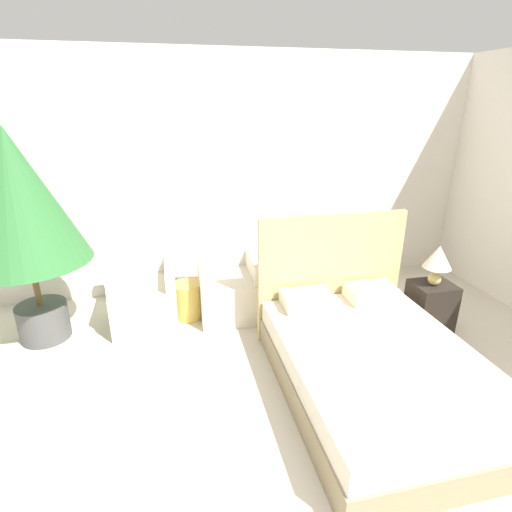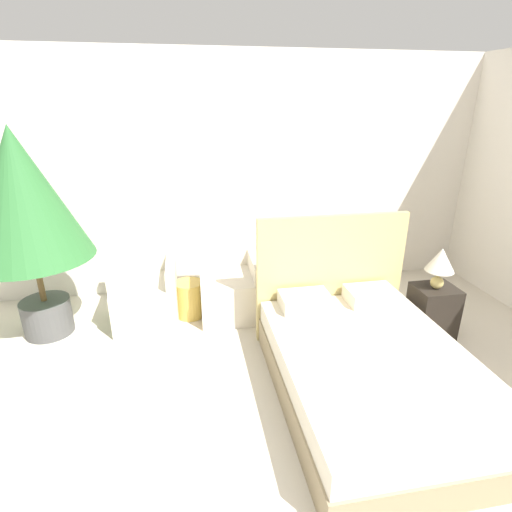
# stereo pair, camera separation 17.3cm
# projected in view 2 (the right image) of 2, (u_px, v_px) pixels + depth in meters

# --- Properties ---
(wall_back) EXTENTS (10.00, 0.06, 2.90)m
(wall_back) POSITION_uv_depth(u_px,v_px,m) (247.00, 176.00, 4.99)
(wall_back) COLOR silver
(wall_back) RESTS_ON ground_plane
(bed) EXTENTS (1.53, 2.11, 1.30)m
(bed) POSITION_uv_depth(u_px,v_px,m) (367.00, 365.00, 3.33)
(bed) COLOR #8C7A5B
(bed) RESTS_ON ground_plane
(armchair_near_window_left) EXTENTS (0.68, 0.72, 0.88)m
(armchair_near_window_left) POSITION_uv_depth(u_px,v_px,m) (146.00, 296.00, 4.45)
(armchair_near_window_left) COLOR beige
(armchair_near_window_left) RESTS_ON ground_plane
(armchair_near_window_right) EXTENTS (0.70, 0.74, 0.88)m
(armchair_near_window_right) POSITION_uv_depth(u_px,v_px,m) (230.00, 289.00, 4.61)
(armchair_near_window_right) COLOR beige
(armchair_near_window_right) RESTS_ON ground_plane
(potted_palm) EXTENTS (1.17, 1.17, 2.14)m
(potted_palm) POSITION_uv_depth(u_px,v_px,m) (23.00, 202.00, 3.79)
(potted_palm) COLOR #4C4C4C
(potted_palm) RESTS_ON ground_plane
(nightstand) EXTENTS (0.42, 0.37, 0.55)m
(nightstand) POSITION_uv_depth(u_px,v_px,m) (432.00, 311.00, 4.17)
(nightstand) COLOR black
(nightstand) RESTS_ON ground_plane
(table_lamp) EXTENTS (0.28, 0.28, 0.43)m
(table_lamp) POSITION_uv_depth(u_px,v_px,m) (441.00, 262.00, 3.95)
(table_lamp) COLOR tan
(table_lamp) RESTS_ON nightstand
(side_table) EXTENTS (0.33, 0.33, 0.42)m
(side_table) POSITION_uv_depth(u_px,v_px,m) (190.00, 299.00, 4.57)
(side_table) COLOR gold
(side_table) RESTS_ON ground_plane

